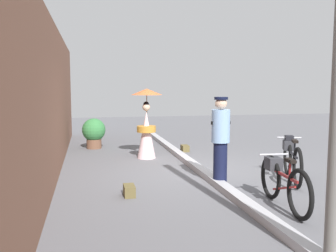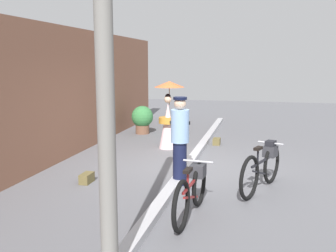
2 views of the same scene
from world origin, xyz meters
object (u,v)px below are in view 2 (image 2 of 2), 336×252
(person_officer, at_px, (180,138))
(backpack_on_pavement, at_px, (217,141))
(bicycle_near_officer, at_px, (192,190))
(potted_plant_by_door, at_px, (143,118))
(backpack_spare, at_px, (87,178))
(utility_pole, at_px, (104,51))
(person_with_parasol, at_px, (168,115))
(bicycle_far_side, at_px, (263,166))

(person_officer, height_order, backpack_on_pavement, person_officer)
(bicycle_near_officer, relative_size, person_officer, 1.04)
(potted_plant_by_door, distance_m, backpack_spare, 5.16)
(potted_plant_by_door, bearing_deg, utility_pole, -164.78)
(backpack_on_pavement, bearing_deg, utility_pole, 177.39)
(bicycle_near_officer, bearing_deg, person_with_parasol, 18.19)
(potted_plant_by_door, relative_size, backpack_on_pavement, 2.93)
(bicycle_near_officer, distance_m, potted_plant_by_door, 6.78)
(potted_plant_by_door, height_order, utility_pole, utility_pole)
(bicycle_far_side, xyz_separation_m, person_officer, (-0.06, 1.52, 0.45))
(bicycle_far_side, relative_size, person_officer, 1.05)
(person_officer, distance_m, backpack_on_pavement, 3.75)
(bicycle_near_officer, relative_size, backpack_spare, 5.19)
(backpack_spare, bearing_deg, utility_pole, -150.20)
(person_officer, bearing_deg, utility_pole, 179.51)
(person_with_parasol, xyz_separation_m, utility_pole, (-6.28, -0.91, 1.49))
(person_officer, bearing_deg, person_with_parasol, 17.79)
(person_officer, bearing_deg, backpack_on_pavement, -4.54)
(potted_plant_by_door, height_order, backpack_on_pavement, potted_plant_by_door)
(backpack_spare, xyz_separation_m, utility_pole, (-3.01, -1.72, 2.30))
(bicycle_near_officer, distance_m, person_officer, 1.58)
(person_with_parasol, height_order, backpack_on_pavement, person_with_parasol)
(backpack_on_pavement, bearing_deg, potted_plant_by_door, 66.06)
(person_officer, relative_size, person_with_parasol, 0.93)
(person_with_parasol, bearing_deg, utility_pole, -171.74)
(person_with_parasol, height_order, utility_pole, utility_pole)
(bicycle_near_officer, xyz_separation_m, bicycle_far_side, (1.48, -1.03, 0.04))
(bicycle_far_side, bearing_deg, utility_pole, 155.55)
(backpack_on_pavement, xyz_separation_m, utility_pole, (-7.01, 0.32, 2.30))
(backpack_on_pavement, distance_m, utility_pole, 7.38)
(bicycle_near_officer, xyz_separation_m, person_officer, (1.42, 0.49, 0.48))
(bicycle_far_side, xyz_separation_m, backpack_on_pavement, (3.60, 1.23, -0.35))
(bicycle_far_side, height_order, backpack_spare, bicycle_far_side)
(bicycle_near_officer, height_order, bicycle_far_side, bicycle_far_side)
(bicycle_far_side, relative_size, backpack_spare, 5.21)
(backpack_spare, bearing_deg, person_with_parasol, -13.90)
(person_with_parasol, height_order, backpack_spare, person_with_parasol)
(person_with_parasol, xyz_separation_m, potted_plant_by_door, (1.85, 1.30, -0.41))
(bicycle_far_side, relative_size, potted_plant_by_door, 1.93)
(potted_plant_by_door, bearing_deg, bicycle_near_officer, -156.25)
(backpack_spare, relative_size, utility_pole, 0.07)
(potted_plant_by_door, distance_m, utility_pole, 8.64)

